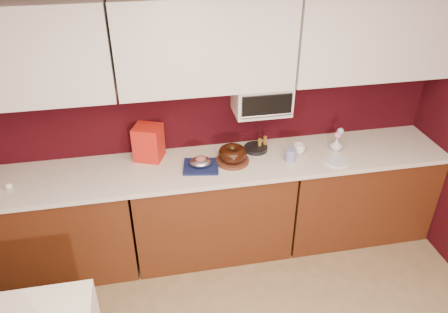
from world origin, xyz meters
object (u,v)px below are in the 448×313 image
bundt_cake (233,154)px  foil_ham_nest (201,162)px  blue_jar (291,155)px  toaster_oven (262,98)px  coffee_mug (299,148)px  pandoro_box (149,143)px  flower_vase (336,144)px

bundt_cake → foil_ham_nest: size_ratio=1.33×
blue_jar → toaster_oven: bearing=130.5°
foil_ham_nest → coffee_mug: bearing=4.7°
foil_ham_nest → coffee_mug: (0.85, 0.07, -0.01)m
pandoro_box → flower_vase: pandoro_box is taller
pandoro_box → coffee_mug: (1.24, -0.16, -0.10)m
foil_ham_nest → bundt_cake: bearing=7.7°
foil_ham_nest → coffee_mug: coffee_mug is taller
pandoro_box → flower_vase: size_ratio=2.35×
toaster_oven → bundt_cake: bearing=-148.1°
foil_ham_nest → blue_jar: size_ratio=1.64×
toaster_oven → bundt_cake: size_ratio=1.92×
foil_ham_nest → coffee_mug: size_ratio=1.77×
toaster_oven → blue_jar: size_ratio=4.18×
pandoro_box → bundt_cake: bearing=5.3°
blue_jar → flower_vase: (0.44, 0.09, 0.01)m
bundt_cake → toaster_oven: bearing=31.9°
coffee_mug → blue_jar: blue_jar is taller
foil_ham_nest → pandoro_box: bearing=150.0°
bundt_cake → blue_jar: (0.47, -0.07, -0.03)m
pandoro_box → flower_vase: (1.57, -0.17, -0.08)m
toaster_oven → pandoro_box: (-0.93, 0.02, -0.33)m
toaster_oven → foil_ham_nest: toaster_oven is taller
toaster_oven → flower_vase: size_ratio=3.62×
toaster_oven → pandoro_box: bearing=178.6°
pandoro_box → coffee_mug: 1.25m
bundt_cake → blue_jar: size_ratio=2.17×
toaster_oven → flower_vase: bearing=-13.2°
foil_ham_nest → flower_vase: bearing=2.7°
toaster_oven → foil_ham_nest: size_ratio=2.55×
foil_ham_nest → flower_vase: 1.18m
pandoro_box → blue_jar: 1.17m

